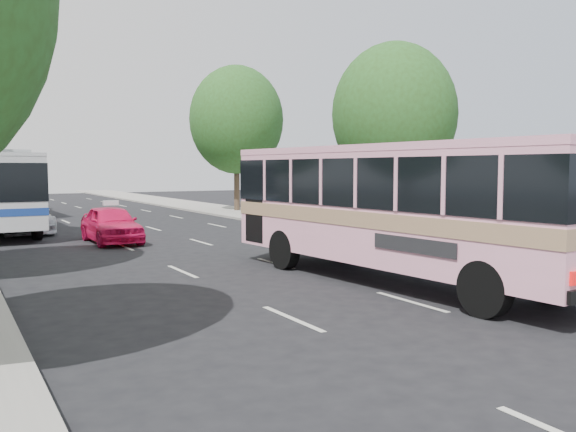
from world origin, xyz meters
TOP-DOWN VIEW (x-y plane):
  - ground at (0.00, 0.00)m, footprint 120.00×120.00m
  - sidewalk_right at (8.50, 20.00)m, footprint 4.00×90.00m
  - tree_right_near at (8.78, 7.94)m, footprint 5.10×5.10m
  - tree_right_far at (9.08, 23.94)m, footprint 6.00×6.00m
  - pink_bus at (2.17, -0.05)m, footprint 3.57×10.76m
  - pink_taxi at (-2.00, 11.53)m, footprint 1.72×4.19m
  - white_pickup at (-4.50, 17.03)m, footprint 2.29×5.13m
  - taxi_roof_sign at (-2.00, 11.53)m, footprint 0.55×0.19m

SIDE VIEW (x-z plane):
  - ground at x=0.00m, z-range 0.00..0.00m
  - sidewalk_right at x=8.50m, z-range 0.00..0.12m
  - pink_taxi at x=-2.00m, z-range 0.00..1.42m
  - white_pickup at x=-4.50m, z-range 0.00..1.46m
  - taxi_roof_sign at x=-2.00m, z-range 1.42..1.60m
  - pink_bus at x=2.17m, z-range 0.41..3.79m
  - tree_right_near at x=8.78m, z-range 1.23..9.18m
  - tree_right_far at x=9.08m, z-range 1.45..10.80m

